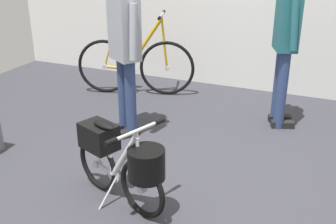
{
  "coord_description": "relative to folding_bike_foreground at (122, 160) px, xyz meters",
  "views": [
    {
      "loc": [
        1.11,
        -2.67,
        1.86
      ],
      "look_at": [
        -0.11,
        0.19,
        0.55
      ],
      "focal_mm": 43.87,
      "sensor_mm": 36.0,
      "label": 1
    }
  ],
  "objects": [
    {
      "name": "visitor_browsing",
      "position": [
        -0.56,
        1.12,
        0.55
      ],
      "size": [
        0.44,
        0.38,
        1.63
      ],
      "color": "navy",
      "rests_on": "ground_plane"
    },
    {
      "name": "ground_plane",
      "position": [
        0.23,
        0.39,
        -0.38
      ],
      "size": [
        7.04,
        7.04,
        0.0
      ],
      "primitive_type": "plane",
      "color": "#38383F"
    },
    {
      "name": "display_bike_left",
      "position": [
        -1.02,
        2.21,
        0.01
      ],
      "size": [
        1.45,
        0.6,
        1.04
      ],
      "color": "black",
      "rests_on": "ground_plane"
    },
    {
      "name": "visitor_near_wall",
      "position": [
        0.83,
        1.93,
        0.61
      ],
      "size": [
        0.35,
        0.5,
        1.71
      ],
      "color": "navy",
      "rests_on": "ground_plane"
    },
    {
      "name": "folding_bike_foreground",
      "position": [
        0.0,
        0.0,
        0.0
      ],
      "size": [
        0.91,
        0.55,
        0.69
      ],
      "color": "black",
      "rests_on": "ground_plane"
    }
  ]
}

